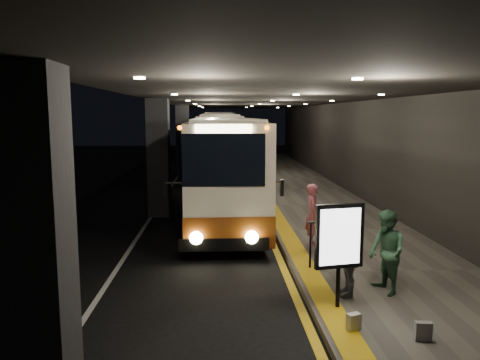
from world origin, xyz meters
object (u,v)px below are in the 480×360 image
object	(u,v)px
info_sign	(339,238)
stanchion_post	(310,245)
bag_polka	(423,331)
passenger_waiting_grey	(348,258)
coach_main	(222,171)
coach_second	(224,147)
passenger_waiting_green	(386,252)
coach_third	(223,136)
passenger_boarding	(313,215)
bag_plain	(354,322)

from	to	relation	value
info_sign	stanchion_post	size ratio (longest dim) A/B	1.79
info_sign	stanchion_post	xyz separation A→B (m)	(-0.08, 2.32, -0.80)
bag_polka	stanchion_post	distance (m)	3.90
passenger_waiting_grey	coach_main	bearing A→B (deg)	-167.88
coach_second	stanchion_post	size ratio (longest dim) A/B	10.59
passenger_waiting_grey	info_sign	bearing A→B (deg)	-34.66
coach_main	passenger_waiting_green	distance (m)	8.81
passenger_waiting_green	bag_polka	xyz separation A→B (m)	(-0.11, -2.06, -0.71)
coach_second	coach_third	bearing A→B (deg)	92.37
passenger_boarding	coach_third	bearing A→B (deg)	9.18
coach_second	bag_polka	size ratio (longest dim) A/B	37.47
bag_polka	passenger_waiting_green	bearing A→B (deg)	87.08
coach_main	passenger_waiting_grey	xyz separation A→B (m)	(2.47, -8.22, -0.79)
passenger_boarding	passenger_waiting_grey	size ratio (longest dim) A/B	1.12
bag_plain	info_sign	xyz separation A→B (m)	(-0.04, 0.95, 1.22)
coach_third	passenger_boarding	world-z (taller)	coach_third
passenger_boarding	bag_polka	distance (m)	5.80
coach_main	bag_plain	distance (m)	10.10
passenger_waiting_green	bag_polka	world-z (taller)	passenger_waiting_green
coach_second	passenger_waiting_grey	world-z (taller)	coach_second
coach_third	passenger_waiting_green	world-z (taller)	coach_third
passenger_boarding	bag_plain	xyz separation A→B (m)	(-0.35, -5.28, -0.73)
bag_plain	info_sign	size ratio (longest dim) A/B	0.14
passenger_waiting_green	stanchion_post	bearing A→B (deg)	-154.94
coach_main	coach_second	bearing A→B (deg)	87.57
bag_polka	stanchion_post	xyz separation A→B (m)	(-1.13, 3.71, 0.40)
passenger_waiting_green	info_sign	xyz separation A→B (m)	(-1.16, -0.67, 0.49)
passenger_waiting_grey	stanchion_post	size ratio (longest dim) A/B	1.38
coach_third	bag_polka	distance (m)	36.62
coach_second	passenger_waiting_grey	xyz separation A→B (m)	(2.25, -20.68, -0.86)
passenger_waiting_green	info_sign	size ratio (longest dim) A/B	0.86
coach_second	bag_plain	bearing A→B (deg)	-82.43
passenger_boarding	passenger_waiting_green	world-z (taller)	passenger_boarding
bag_polka	bag_plain	distance (m)	1.11
bag_plain	stanchion_post	xyz separation A→B (m)	(-0.11, 3.27, 0.42)
info_sign	passenger_waiting_grey	bearing A→B (deg)	48.60
coach_second	passenger_boarding	size ratio (longest dim) A/B	6.85
passenger_boarding	bag_plain	size ratio (longest dim) A/B	6.06
coach_main	passenger_waiting_grey	world-z (taller)	coach_main
bag_plain	info_sign	distance (m)	1.54
passenger_boarding	stanchion_post	distance (m)	2.09
passenger_waiting_grey	passenger_waiting_green	bearing A→B (deg)	90.64
stanchion_post	bag_plain	bearing A→B (deg)	-88.02
bag_plain	stanchion_post	size ratio (longest dim) A/B	0.26
coach_main	bag_polka	size ratio (longest dim) A/B	36.25
passenger_waiting_green	bag_polka	bearing A→B (deg)	-14.71
passenger_waiting_green	bag_plain	bearing A→B (deg)	-46.56
passenger_waiting_green	stanchion_post	xyz separation A→B (m)	(-1.24, 1.65, -0.30)
passenger_waiting_green	info_sign	distance (m)	1.43
coach_second	passenger_waiting_grey	size ratio (longest dim) A/B	7.68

